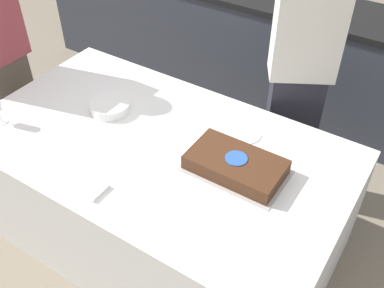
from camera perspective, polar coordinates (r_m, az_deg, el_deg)
The scene contains 8 objects.
ground_plane at distance 2.86m, azimuth -3.77°, elevation -11.10°, with size 14.00×14.00×0.00m, color gray.
back_counter at distance 3.68m, azimuth 11.29°, elevation 10.97°, with size 4.40×0.58×0.92m.
dining_table at distance 2.58m, azimuth -4.12°, elevation -6.09°, with size 1.99×1.14×0.73m.
cake at distance 2.16m, azimuth 5.57°, elevation -2.63°, with size 0.50×0.30×0.08m.
plate_stack at distance 2.58m, azimuth -10.34°, elevation 4.75°, with size 0.23×0.23×0.05m.
side_plate_near_cake at distance 2.40m, azimuth 6.75°, elevation 1.30°, with size 0.17×0.17×0.00m.
utensil_pile at distance 2.14m, azimuth -12.80°, elevation -5.42°, with size 0.14×0.12×0.02m.
person_cutting_cake at distance 2.66m, azimuth 13.45°, elevation 8.07°, with size 0.41×0.35×1.64m.
Camera 1 is at (1.11, -1.38, 2.25)m, focal length 42.00 mm.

